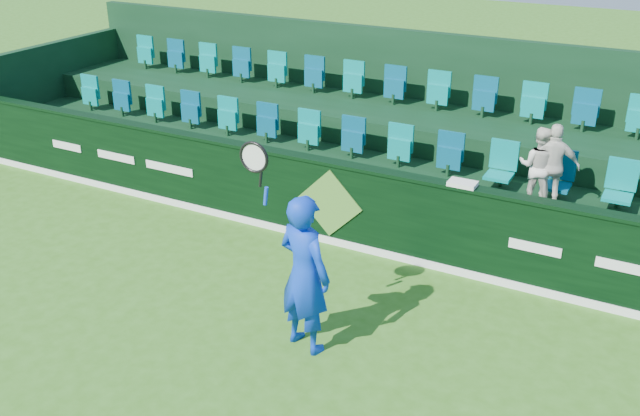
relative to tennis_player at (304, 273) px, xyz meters
The scene contains 11 objects.
ground 1.96m from the tennis_player, 125.01° to the right, with size 60.00×60.00×0.00m, color #336818.
sponsor_hoarding 2.82m from the tennis_player, 110.07° to the left, with size 16.00×0.25×1.35m.
stand_tier_front 3.90m from the tennis_player, 104.47° to the left, with size 16.00×2.00×0.80m, color black.
stand_tier_back 5.72m from the tennis_player, 99.70° to the left, with size 16.00×1.80×1.30m, color black.
stand_rear 6.15m from the tennis_player, 99.00° to the left, with size 16.00×4.10×2.60m.
seat_row_front 4.24m from the tennis_player, 103.12° to the left, with size 13.50×0.50×0.60m, color #03827C.
seat_row_back 6.03m from the tennis_player, 99.22° to the left, with size 13.50×0.50×0.60m, color #03827C.
tennis_player is the anchor object (origin of this frame).
spectator_left 4.18m from the tennis_player, 64.05° to the left, with size 0.58×0.45×1.19m, color silver.
spectator_middle 4.28m from the tennis_player, 61.53° to the left, with size 0.74×0.31×1.26m, color silver.
towel 2.85m from the tennis_player, 68.37° to the left, with size 0.39×0.25×0.06m, color white.
Camera 1 is at (4.53, -4.93, 5.17)m, focal length 40.00 mm.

